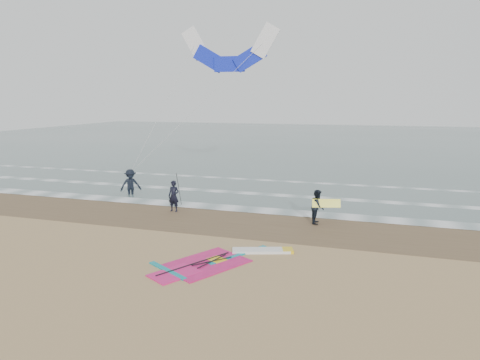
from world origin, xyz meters
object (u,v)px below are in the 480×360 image
(person_wading, at_px, (130,179))
(person_standing, at_px, (174,196))
(windsurf_rig, at_px, (222,260))
(person_walking, at_px, (318,207))
(surf_kite, at_px, (229,53))

(person_wading, bearing_deg, person_standing, -74.49)
(windsurf_rig, distance_m, person_wading, 12.41)
(person_standing, relative_size, person_wading, 0.84)
(windsurf_rig, xyz_separation_m, person_standing, (-4.67, 5.82, 0.78))
(person_walking, relative_size, person_wading, 0.83)
(person_wading, bearing_deg, windsurf_rig, -85.01)
(person_walking, distance_m, person_wading, 11.90)
(person_walking, relative_size, surf_kite, 0.18)
(windsurf_rig, distance_m, person_walking, 6.44)
(person_wading, relative_size, surf_kite, 0.22)
(person_standing, height_order, person_walking, person_standing)
(windsurf_rig, bearing_deg, person_walking, 65.19)
(person_standing, xyz_separation_m, surf_kite, (1.00, 6.16, 7.67))
(person_standing, relative_size, surf_kite, 0.18)
(surf_kite, bearing_deg, person_walking, -44.20)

